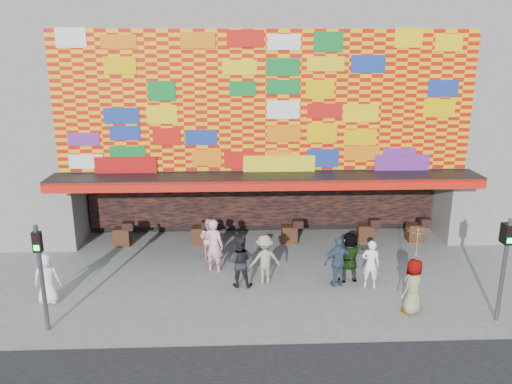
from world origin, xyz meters
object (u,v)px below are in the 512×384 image
ped_e (338,262)px  ped_i (209,239)px  ped_b (214,245)px  signal_left (40,267)px  ped_f (349,257)px  parasol (417,243)px  ped_d (264,259)px  ped_h (371,264)px  ped_c (240,262)px  ped_a (47,279)px  signal_right (505,259)px  ped_g (413,286)px

ped_e → ped_i: 4.85m
ped_b → ped_i: bearing=-51.1°
signal_left → ped_b: size_ratio=1.62×
ped_f → ped_i: 5.07m
ped_f → parasol: (1.37, -2.11, 1.31)m
ped_b → ped_e: bearing=-172.0°
signal_left → ped_d: (6.02, 2.62, -1.05)m
signal_left → ped_h: size_ratio=1.91×
signal_left → ped_e: bearing=15.4°
ped_c → ped_f: size_ratio=0.99×
signal_left → ped_i: size_ratio=1.96×
ped_a → ped_h: size_ratio=0.99×
signal_right → ped_f: bearing=143.9°
signal_right → ped_h: bearing=144.3°
parasol → ped_f: bearing=123.1°
signal_left → ped_g: signal_left is taller
ped_b → ped_f: ped_b is taller
ped_b → ped_f: bearing=-166.2°
ped_d → ped_e: ped_e is taller
signal_right → ped_c: bearing=161.4°
ped_f → ped_i: (-4.65, 2.02, -0.07)m
signal_right → ped_b: (-8.04, 3.62, -0.94)m
ped_b → ped_c: (0.86, -1.20, -0.09)m
ped_b → ped_f: (4.42, -0.98, -0.09)m
parasol → signal_left: bearing=-177.0°
ped_c → ped_i: (-1.09, 2.24, -0.07)m
ped_b → signal_right: bearing=-177.9°
ped_c → ped_g: ped_c is taller
ped_a → ped_f: (9.29, 1.09, 0.06)m
ped_a → ped_b: 5.30m
ped_i → ped_c: bearing=143.3°
ped_a → ped_i: 5.59m
signal_left → ped_a: bearing=108.3°
ped_e → ped_h: 1.01m
ped_a → ped_h: 9.89m
ped_c → ped_h: (4.14, -0.23, -0.05)m
parasol → signal_right: bearing=-13.4°
ped_c → ped_h: 4.15m
ped_f → ped_g: ped_f is taller
ped_d → ped_a: bearing=-5.0°
signal_right → ped_c: 7.64m
ped_e → ped_h: ped_e is taller
ped_h → ped_g: bearing=130.3°
ped_b → ped_h: bearing=-169.7°
signal_left → ped_b: bearing=39.7°
signal_left → ped_i: 6.32m
ped_g → parasol: parasol is taller
ped_b → ped_i: ped_b is taller
ped_a → ped_i: size_ratio=1.02×
ped_c → ped_g: bearing=166.1°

